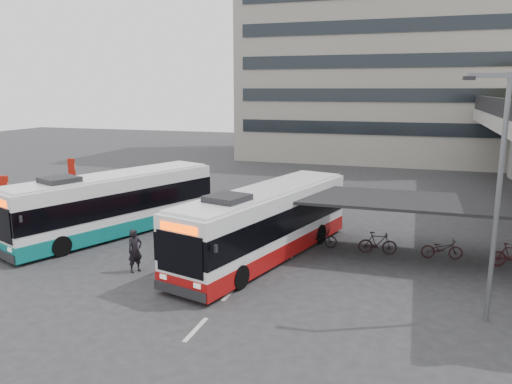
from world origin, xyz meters
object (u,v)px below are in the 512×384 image
(bus_teal, at_px, (114,205))
(lamp_post, at_px, (496,185))
(bus_main, at_px, (265,224))
(pedestrian, at_px, (135,251))

(bus_teal, bearing_deg, lamp_post, 6.06)
(bus_teal, distance_m, lamp_post, 17.33)
(bus_main, height_order, lamp_post, lamp_post)
(bus_teal, bearing_deg, bus_main, 14.67)
(bus_teal, distance_m, pedestrian, 5.79)
(bus_main, distance_m, pedestrian, 5.51)
(pedestrian, distance_m, lamp_post, 13.13)
(bus_teal, height_order, pedestrian, bus_teal)
(bus_teal, bearing_deg, pedestrian, -26.77)
(bus_main, relative_size, lamp_post, 1.47)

